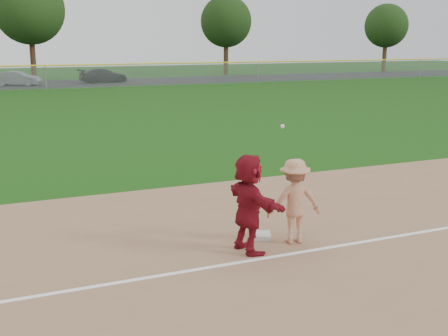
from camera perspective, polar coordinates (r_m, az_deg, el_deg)
name	(u,v)px	position (r m, az deg, el deg)	size (l,w,h in m)	color
ground	(253,245)	(11.61, 2.92, -7.80)	(160.00, 160.00, 0.00)	#16440D
foul_line	(271,257)	(10.94, 4.76, -9.02)	(60.00, 0.10, 0.01)	white
parking_asphalt	(40,84)	(56.12, -18.21, 8.08)	(120.00, 10.00, 0.01)	black
first_base	(260,236)	(11.94, 3.71, -6.88)	(0.43, 0.43, 0.10)	silver
base_runner	(249,203)	(10.91, 2.54, -3.62)	(1.82, 0.58, 1.96)	maroon
car_mid	(18,78)	(54.84, -20.24, 8.53)	(1.39, 4.00, 1.32)	slate
car_right	(103,75)	(56.75, -12.15, 9.18)	(1.91, 4.70, 1.36)	black
first_base_play	(294,201)	(11.52, 7.16, -3.35)	(1.23, 0.83, 2.48)	#A4A4A7
outfield_fence	(45,66)	(50.04, -17.74, 9.85)	(110.00, 0.12, 110.00)	#999EA0
tree_2	(29,9)	(61.52, -19.17, 14.98)	(7.00, 7.00, 10.58)	#382214
tree_3	(226,22)	(68.08, 0.21, 14.64)	(6.00, 6.00, 9.19)	#382514
tree_4	(386,26)	(78.09, 16.16, 13.70)	(5.60, 5.60, 8.67)	#3C2A16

